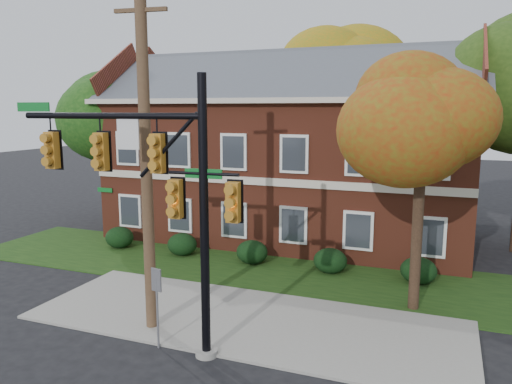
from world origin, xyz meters
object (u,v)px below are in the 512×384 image
(hedge_far_left, at_px, (120,237))
(traffic_signal, at_px, (157,184))
(hedge_left, at_px, (182,244))
(hedge_far_right, at_px, (419,271))
(hedge_right, at_px, (330,261))
(utility_pole, at_px, (146,161))
(tree_near_right, at_px, (431,112))
(apartment_building, at_px, (289,143))
(hedge_center, at_px, (252,252))
(tree_left_rear, at_px, (119,110))
(tree_far_rear, at_px, (346,76))
(sign_post, at_px, (157,294))

(hedge_far_left, height_order, traffic_signal, traffic_signal)
(hedge_left, relative_size, hedge_far_right, 1.00)
(hedge_left, bearing_deg, hedge_right, 0.00)
(utility_pole, bearing_deg, tree_near_right, 21.90)
(apartment_building, bearing_deg, hedge_far_right, -36.89)
(apartment_building, xyz_separation_m, hedge_center, (0.00, -5.25, -4.46))
(apartment_building, height_order, hedge_right, apartment_building)
(tree_left_rear, relative_size, utility_pole, 0.86)
(tree_far_rear, bearing_deg, hedge_left, -110.29)
(hedge_far_left, xyz_separation_m, sign_post, (7.40, -8.28, 1.08))
(hedge_center, bearing_deg, sign_post, -87.22)
(hedge_far_left, relative_size, hedge_left, 1.00)
(hedge_far_right, relative_size, tree_far_rear, 0.12)
(hedge_right, bearing_deg, hedge_center, 180.00)
(apartment_building, xyz_separation_m, hedge_right, (3.50, -5.25, -4.46))
(tree_left_rear, relative_size, sign_post, 3.76)
(hedge_left, xyz_separation_m, tree_far_rear, (4.84, 13.09, 8.32))
(hedge_far_left, distance_m, tree_near_right, 15.75)
(utility_pole, bearing_deg, tree_left_rear, 121.43)
(tree_near_right, relative_size, traffic_signal, 1.12)
(tree_near_right, bearing_deg, hedge_right, 142.72)
(hedge_far_right, xyz_separation_m, sign_post, (-6.60, -8.28, 1.08))
(utility_pole, bearing_deg, traffic_signal, -53.97)
(hedge_left, bearing_deg, tree_near_right, -14.81)
(apartment_building, bearing_deg, hedge_right, -56.33)
(hedge_far_left, bearing_deg, utility_pole, -47.99)
(hedge_right, relative_size, tree_far_rear, 0.12)
(traffic_signal, bearing_deg, hedge_left, 112.34)
(apartment_building, bearing_deg, sign_post, -88.30)
(hedge_far_left, height_order, tree_far_rear, tree_far_rear)
(hedge_left, bearing_deg, tree_left_rear, 146.41)
(traffic_signal, distance_m, utility_pole, 1.55)
(tree_near_right, distance_m, traffic_signal, 8.85)
(hedge_far_right, xyz_separation_m, tree_near_right, (0.22, -2.83, 6.14))
(apartment_building, xyz_separation_m, hedge_far_left, (-7.00, -5.25, -4.46))
(hedge_far_left, bearing_deg, tree_near_right, -11.27)
(utility_pole, bearing_deg, hedge_far_left, 124.33)
(hedge_far_right, bearing_deg, tree_near_right, -85.48)
(hedge_left, xyz_separation_m, hedge_right, (7.00, 0.00, 0.00))
(tree_far_rear, xyz_separation_m, utility_pole, (-1.84, -20.31, -3.62))
(hedge_right, relative_size, tree_left_rear, 0.16)
(hedge_left, height_order, traffic_signal, traffic_signal)
(hedge_far_left, relative_size, utility_pole, 0.14)
(tree_left_rear, distance_m, utility_pole, 14.71)
(hedge_far_left, relative_size, traffic_signal, 0.18)
(hedge_left, height_order, hedge_center, same)
(apartment_building, distance_m, sign_post, 13.95)
(traffic_signal, bearing_deg, tree_near_right, 35.57)
(tree_far_rear, bearing_deg, traffic_signal, -92.20)
(hedge_center, relative_size, hedge_right, 1.00)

